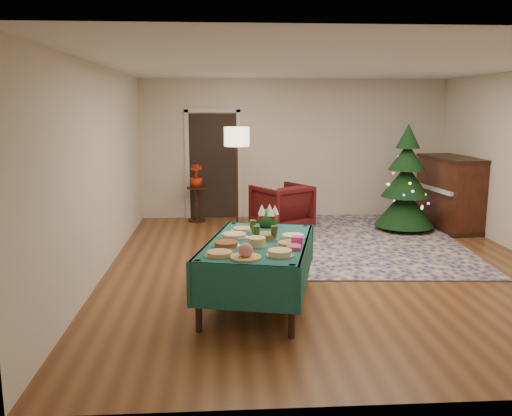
{
  "coord_description": "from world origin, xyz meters",
  "views": [
    {
      "loc": [
        -1.45,
        -7.1,
        2.18
      ],
      "look_at": [
        -1.01,
        -0.43,
        0.92
      ],
      "focal_mm": 38.0,
      "sensor_mm": 36.0,
      "label": 1
    }
  ],
  "objects": [
    {
      "name": "platter_3",
      "position": [
        -1.4,
        -1.57,
        0.75
      ],
      "size": [
        0.29,
        0.29,
        0.05
      ],
      "color": "silver",
      "rests_on": "buffet_table"
    },
    {
      "name": "goblet_1",
      "position": [
        -0.88,
        -1.37,
        0.81
      ],
      "size": [
        0.08,
        0.08,
        0.17
      ],
      "color": "#2D471E",
      "rests_on": "buffet_table"
    },
    {
      "name": "armchair",
      "position": [
        -0.37,
        2.39,
        0.45
      ],
      "size": [
        1.16,
        1.14,
        0.89
      ],
      "primitive_type": "imported",
      "rotation": [
        0.0,
        0.0,
        3.69
      ],
      "color": "#470F0F",
      "rests_on": "ground"
    },
    {
      "name": "doorway",
      "position": [
        -1.6,
        3.48,
        1.1
      ],
      "size": [
        1.08,
        0.04,
        2.16
      ],
      "color": "black",
      "rests_on": "ground"
    },
    {
      "name": "goblet_0",
      "position": [
        -1.09,
        -1.05,
        0.81
      ],
      "size": [
        0.08,
        0.08,
        0.17
      ],
      "color": "#2D471E",
      "rests_on": "buffet_table"
    },
    {
      "name": "platter_8",
      "position": [
        -0.65,
        -1.25,
        0.74
      ],
      "size": [
        0.28,
        0.28,
        0.04
      ],
      "color": "silver",
      "rests_on": "buffet_table"
    },
    {
      "name": "platter_9",
      "position": [
        -1.2,
        -0.87,
        0.74
      ],
      "size": [
        0.27,
        0.27,
        0.04
      ],
      "color": "silver",
      "rests_on": "buffet_table"
    },
    {
      "name": "christmas_tree",
      "position": [
        1.79,
        2.11,
        0.85
      ],
      "size": [
        1.35,
        1.35,
        1.89
      ],
      "color": "black",
      "rests_on": "ground"
    },
    {
      "name": "napkin_stack",
      "position": [
        -0.71,
        -1.74,
        0.74
      ],
      "size": [
        0.17,
        0.17,
        0.04
      ],
      "primitive_type": "cube",
      "rotation": [
        0.0,
        0.0,
        -0.23
      ],
      "color": "#D13A8D",
      "rests_on": "buffet_table"
    },
    {
      "name": "platter_2",
      "position": [
        -0.88,
        -1.97,
        0.75
      ],
      "size": [
        0.28,
        0.28,
        0.06
      ],
      "color": "silver",
      "rests_on": "buffet_table"
    },
    {
      "name": "potted_plant",
      "position": [
        -1.92,
        3.13,
        0.79
      ],
      "size": [
        0.24,
        0.43,
        0.24
      ],
      "primitive_type": "imported",
      "color": "#B2260C",
      "rests_on": "side_table"
    },
    {
      "name": "platter_6",
      "position": [
        -1.31,
        -1.2,
        0.75
      ],
      "size": [
        0.31,
        0.31,
        0.05
      ],
      "color": "silver",
      "rests_on": "buffet_table"
    },
    {
      "name": "gift_box",
      "position": [
        -0.65,
        -1.57,
        0.77
      ],
      "size": [
        0.14,
        0.14,
        0.1
      ],
      "primitive_type": "cube",
      "rotation": [
        0.0,
        0.0,
        -0.23
      ],
      "color": "#D83CA6",
      "rests_on": "buffet_table"
    },
    {
      "name": "platter_4",
      "position": [
        -1.09,
        -1.59,
        0.77
      ],
      "size": [
        0.23,
        0.23,
        0.1
      ],
      "color": "silver",
      "rests_on": "buffet_table"
    },
    {
      "name": "platter_0",
      "position": [
        -1.47,
        -1.93,
        0.75
      ],
      "size": [
        0.3,
        0.3,
        0.05
      ],
      "color": "silver",
      "rests_on": "buffet_table"
    },
    {
      "name": "centerpiece",
      "position": [
        -0.88,
        -0.66,
        0.85
      ],
      "size": [
        0.26,
        0.26,
        0.3
      ],
      "color": "#1E4C1E",
      "rests_on": "buffet_table"
    },
    {
      "name": "buffet_table",
      "position": [
        -1.05,
        -1.36,
        0.58
      ],
      "size": [
        1.48,
        2.06,
        0.72
      ],
      "color": "black",
      "rests_on": "ground"
    },
    {
      "name": "platter_1",
      "position": [
        -1.22,
        -2.05,
        0.79
      ],
      "size": [
        0.31,
        0.31,
        0.16
      ],
      "color": "silver",
      "rests_on": "buffet_table"
    },
    {
      "name": "platter_5",
      "position": [
        -0.74,
        -1.59,
        0.74
      ],
      "size": [
        0.28,
        0.28,
        0.04
      ],
      "color": "silver",
      "rests_on": "buffet_table"
    },
    {
      "name": "goblet_2",
      "position": [
        -1.07,
        -1.36,
        0.81
      ],
      "size": [
        0.08,
        0.08,
        0.17
      ],
      "color": "#2D471E",
      "rests_on": "buffet_table"
    },
    {
      "name": "floor_lamp",
      "position": [
        -1.17,
        2.38,
        1.55
      ],
      "size": [
        0.44,
        0.44,
        1.82
      ],
      "color": "#A57F3F",
      "rests_on": "ground"
    },
    {
      "name": "side_table",
      "position": [
        -1.92,
        3.13,
        0.32
      ],
      "size": [
        0.37,
        0.37,
        0.67
      ],
      "color": "black",
      "rests_on": "ground"
    },
    {
      "name": "room_shell",
      "position": [
        0.0,
        0.0,
        1.35
      ],
      "size": [
        7.0,
        7.0,
        7.0
      ],
      "color": "#593319",
      "rests_on": "ground"
    },
    {
      "name": "platter_7",
      "position": [
        -0.95,
        -1.3,
        0.76
      ],
      "size": [
        0.27,
        0.27,
        0.07
      ],
      "color": "silver",
      "rests_on": "buffet_table"
    },
    {
      "name": "piano",
      "position": [
        2.66,
        2.23,
        0.63
      ],
      "size": [
        0.85,
        1.56,
        1.3
      ],
      "color": "black",
      "rests_on": "ground"
    },
    {
      "name": "rug",
      "position": [
        0.77,
        1.4,
        0.01
      ],
      "size": [
        3.49,
        4.42,
        0.02
      ],
      "primitive_type": "cube",
      "rotation": [
        0.0,
        0.0,
        -0.07
      ],
      "color": "#16144E",
      "rests_on": "ground"
    }
  ]
}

